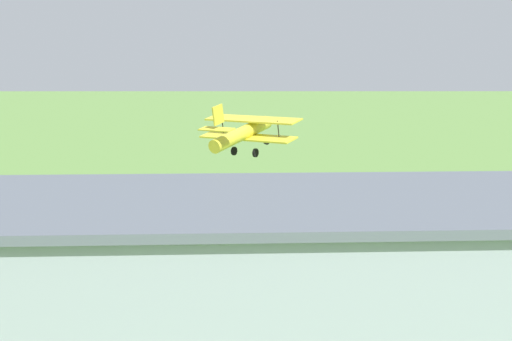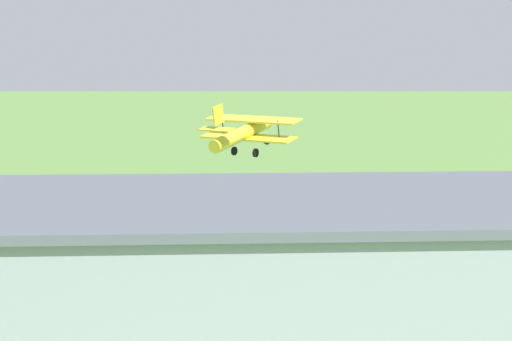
% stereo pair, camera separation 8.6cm
% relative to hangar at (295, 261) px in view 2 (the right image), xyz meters
% --- Properties ---
extents(ground_plane, '(400.00, 400.00, 0.00)m').
position_rel_hangar_xyz_m(ground_plane, '(0.90, -30.40, -2.72)').
color(ground_plane, '#608C42').
extents(hangar, '(40.65, 14.56, 5.43)m').
position_rel_hangar_xyz_m(hangar, '(0.00, 0.00, 0.00)').
color(hangar, '#99A3AD').
rests_on(hangar, ground_plane).
extents(biplane, '(7.61, 7.50, 3.95)m').
position_rel_hangar_xyz_m(biplane, '(2.39, -23.84, 2.97)').
color(biplane, yellow).
extents(person_watching_takeoff, '(0.41, 0.41, 1.69)m').
position_rel_hangar_xyz_m(person_watching_takeoff, '(15.16, -16.54, -1.88)').
color(person_watching_takeoff, navy).
rests_on(person_watching_takeoff, ground_plane).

